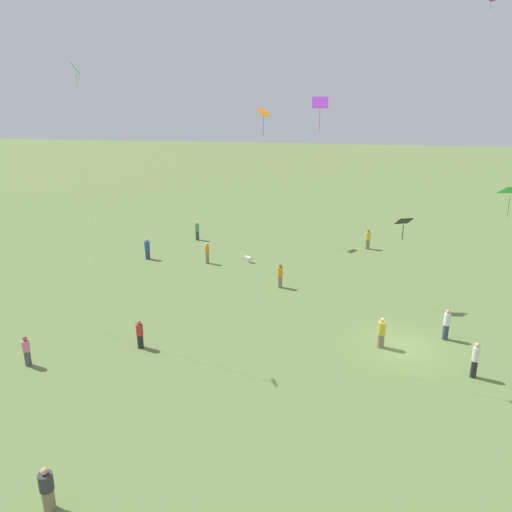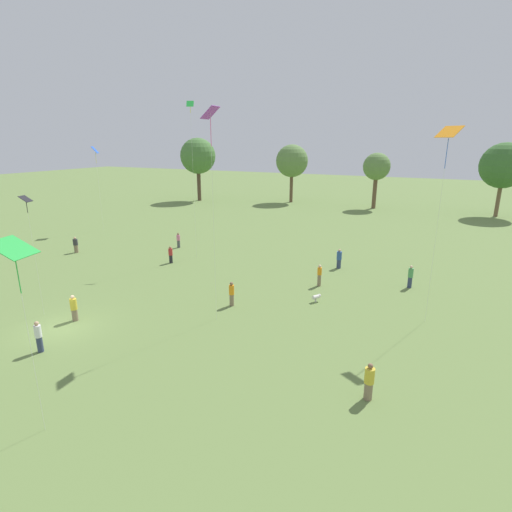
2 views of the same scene
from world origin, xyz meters
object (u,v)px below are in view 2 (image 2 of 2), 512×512
Objects in this scene: person_4 at (178,240)px; person_5 at (39,337)px; person_8 at (232,294)px; dog_0 at (317,297)px; kite_6 at (14,252)px; kite_4 at (211,121)px; person_6 at (339,259)px; person_10 at (171,255)px; kite_1 at (95,152)px; kite_7 at (191,118)px; kite_3 at (449,138)px; person_2 at (74,308)px; kite_2 at (27,205)px; person_7 at (319,275)px; person_3 at (76,245)px; person_1 at (410,277)px; person_0 at (369,382)px.

person_4 is 22.56m from person_5.
person_4 is at bearing 72.43° from person_5.
dog_0 is (5.17, 3.31, -0.51)m from person_8.
kite_6 is at bearing -96.38° from person_8.
kite_4 is 18.92× the size of dog_0.
person_6 is at bearing -156.05° from kite_4.
person_10 is 0.16× the size of kite_1.
person_8 is 0.12× the size of kite_7.
person_5 is 17.78m from dog_0.
kite_3 is 22.50m from kite_7.
person_2 reaches higher than dog_0.
person_2 reaches higher than person_4.
kite_1 is at bearing -58.07° from person_6.
kite_2 is at bearing -9.87° from person_4.
kite_6 reaches higher than person_7.
person_2 is 3.99m from person_5.
kite_4 is 12.90m from kite_6.
kite_3 is at bearing 31.28° from dog_0.
person_5 is at bearing 53.71° from person_3.
kite_3 reaches higher than person_7.
person_1 reaches higher than dog_0.
person_4 is 17.29m from kite_1.
person_1 is at bearing 105.39° from person_6.
person_4 is 0.93× the size of person_8.
person_3 is at bearing 50.23° from person_0.
kite_2 is at bearing 51.42° from person_3.
person_4 is (-5.10, 17.89, -0.05)m from person_2.
person_4 is 0.90× the size of person_5.
kite_4 is (13.21, -13.68, 11.47)m from person_4.
person_3 is at bearing 78.51° from kite_6.
person_3 is at bearing -144.14° from kite_7.
kite_4 is at bearing 48.43° from person_0.
person_6 is 27.43m from kite_6.
kite_3 reaches higher than kite_6.
kite_3 is at bearing -42.42° from kite_2.
person_3 is at bearing -107.01° from kite_3.
person_0 reaches higher than person_6.
person_3 is 1.01× the size of person_10.
kite_4 is (6.52, 7.86, 11.36)m from person_5.
kite_4 is (8.11, 4.21, 11.42)m from person_2.
person_7 is at bearing 52.52° from person_8.
person_10 is at bearing 63.49° from person_2.
person_6 is 15.75m from person_10.
person_2 is (-18.66, -0.04, -0.02)m from person_0.
person_3 is 0.93× the size of person_6.
person_6 reaches higher than person_3.
person_10 is at bearing 11.74° from person_4.
dog_0 is at bearing -96.04° from kite_1.
person_1 is 6.82m from person_6.
person_5 is at bearing -125.84° from person_8.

